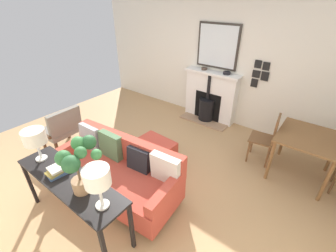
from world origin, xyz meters
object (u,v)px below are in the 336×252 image
(mantel_bowl_near, at_px, (204,68))
(armchair_accent, at_px, (62,127))
(sofa, at_px, (118,172))
(console_table, at_px, (70,185))
(fireplace, at_px, (210,99))
(book_stack, at_px, (59,170))
(ottoman, at_px, (153,150))
(table_lamp_far_end, at_px, (97,178))
(dining_table, at_px, (308,142))
(mantel_bowl_far, at_px, (227,73))
(dining_chair_near_fireplace, at_px, (268,136))
(table_lamp_near_end, at_px, (34,138))
(potted_plant, at_px, (76,160))

(mantel_bowl_near, distance_m, armchair_accent, 3.15)
(sofa, height_order, armchair_accent, armchair_accent)
(mantel_bowl_near, height_order, console_table, mantel_bowl_near)
(fireplace, xyz_separation_m, book_stack, (3.57, -0.09, 0.29))
(ottoman, bearing_deg, table_lamp_far_end, 23.81)
(table_lamp_far_end, bearing_deg, book_stack, -89.83)
(ottoman, xyz_separation_m, table_lamp_far_end, (1.55, 0.68, 0.89))
(console_table, relative_size, dining_table, 1.80)
(mantel_bowl_far, xyz_separation_m, sofa, (2.90, -0.23, -0.80))
(mantel_bowl_far, xyz_separation_m, armchair_accent, (2.79, -1.84, -0.67))
(fireplace, relative_size, armchair_accent, 1.45)
(mantel_bowl_far, bearing_deg, dining_chair_near_fireplace, 55.18)
(table_lamp_far_end, xyz_separation_m, dining_table, (-2.72, 1.42, -0.48))
(dining_table, bearing_deg, book_stack, -39.18)
(mantel_bowl_far, distance_m, dining_chair_near_fireplace, 1.65)
(sofa, bearing_deg, mantel_bowl_far, 175.37)
(table_lamp_near_end, distance_m, dining_table, 3.82)
(book_stack, bearing_deg, armchair_accent, -119.41)
(mantel_bowl_far, distance_m, ottoman, 2.26)
(mantel_bowl_near, xyz_separation_m, console_table, (3.59, 0.31, -0.49))
(book_stack, xyz_separation_m, dining_table, (-2.72, 2.22, -0.15))
(sofa, height_order, console_table, sofa)
(mantel_bowl_near, distance_m, dining_table, 2.55)
(mantel_bowl_near, height_order, table_lamp_far_end, table_lamp_far_end)
(armchair_accent, xyz_separation_m, table_lamp_near_end, (0.80, 1.00, 0.59))
(table_lamp_near_end, xyz_separation_m, potted_plant, (-0.01, 0.89, 0.08))
(armchair_accent, relative_size, dining_table, 0.97)
(fireplace, relative_size, table_lamp_near_end, 2.96)
(fireplace, bearing_deg, console_table, 1.42)
(fireplace, height_order, console_table, fireplace)
(sofa, relative_size, potted_plant, 3.22)
(fireplace, height_order, armchair_accent, fireplace)
(table_lamp_far_end, height_order, dining_chair_near_fireplace, table_lamp_far_end)
(ottoman, relative_size, dining_chair_near_fireplace, 0.76)
(book_stack, bearing_deg, dining_table, 140.82)
(potted_plant, relative_size, book_stack, 2.07)
(table_lamp_far_end, bearing_deg, ottoman, -156.19)
(mantel_bowl_near, xyz_separation_m, potted_plant, (3.58, 0.58, -0.00))
(armchair_accent, bearing_deg, dining_table, 117.66)
(fireplace, distance_m, mantel_bowl_far, 0.73)
(ottoman, distance_m, dining_chair_near_fireplace, 1.97)
(mantel_bowl_near, xyz_separation_m, sofa, (2.90, 0.30, -0.80))
(dining_chair_near_fireplace, bearing_deg, mantel_bowl_near, -115.96)
(mantel_bowl_near, bearing_deg, armchair_accent, -25.11)
(sofa, xyz_separation_m, table_lamp_far_end, (0.70, 0.62, 0.76))
(dining_chair_near_fireplace, bearing_deg, book_stack, -31.28)
(ottoman, xyz_separation_m, potted_plant, (1.54, 0.35, 0.93))
(table_lamp_far_end, height_order, book_stack, table_lamp_far_end)
(ottoman, xyz_separation_m, console_table, (1.55, 0.07, 0.44))
(potted_plant, xyz_separation_m, dining_table, (-2.70, 1.76, -0.52))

